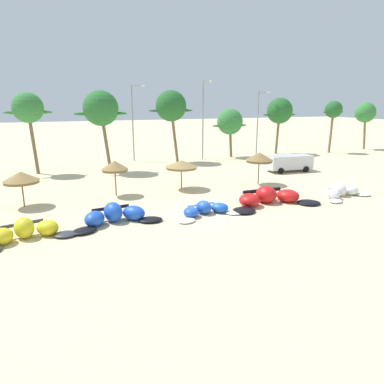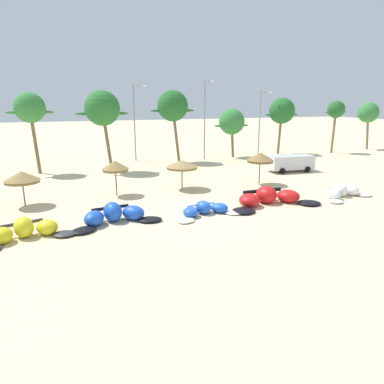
% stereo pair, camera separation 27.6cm
% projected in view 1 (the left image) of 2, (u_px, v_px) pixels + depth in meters
% --- Properties ---
extents(ground_plane, '(260.00, 260.00, 0.00)m').
position_uv_depth(ground_plane, '(204.00, 211.00, 25.83)').
color(ground_plane, beige).
extents(kite_far_left, '(5.50, 3.26, 1.24)m').
position_uv_depth(kite_far_left, '(26.00, 232.00, 20.48)').
color(kite_far_left, '#333338').
rests_on(kite_far_left, ground).
extents(kite_left, '(6.23, 3.24, 1.31)m').
position_uv_depth(kite_left, '(115.00, 215.00, 23.29)').
color(kite_left, black).
rests_on(kite_left, ground).
extents(kite_left_of_center, '(5.37, 2.71, 0.95)m').
position_uv_depth(kite_left_of_center, '(206.00, 210.00, 25.02)').
color(kite_left_of_center, white).
rests_on(kite_left_of_center, ground).
extents(kite_center, '(8.01, 3.62, 1.34)m').
position_uv_depth(kite_center, '(269.00, 198.00, 27.59)').
color(kite_center, black).
rests_on(kite_center, ground).
extents(kite_right_of_center, '(5.23, 2.91, 1.13)m').
position_uv_depth(kite_right_of_center, '(342.00, 192.00, 29.68)').
color(kite_right_of_center, white).
rests_on(kite_right_of_center, ground).
extents(beach_umbrella_near_van, '(2.64, 2.64, 2.73)m').
position_uv_depth(beach_umbrella_near_van, '(21.00, 177.00, 26.47)').
color(beach_umbrella_near_van, brown).
rests_on(beach_umbrella_near_van, ground).
extents(beach_umbrella_middle, '(2.25, 2.25, 3.01)m').
position_uv_depth(beach_umbrella_middle, '(115.00, 166.00, 29.55)').
color(beach_umbrella_middle, brown).
rests_on(beach_umbrella_middle, ground).
extents(beach_umbrella_near_palms, '(2.92, 2.92, 2.67)m').
position_uv_depth(beach_umbrella_near_palms, '(181.00, 164.00, 31.86)').
color(beach_umbrella_near_palms, brown).
rests_on(beach_umbrella_near_palms, ground).
extents(beach_umbrella_outermost, '(2.61, 2.61, 3.11)m').
position_uv_depth(beach_umbrella_outermost, '(259.00, 157.00, 33.62)').
color(beach_umbrella_outermost, brown).
rests_on(beach_umbrella_outermost, ground).
extents(parked_van, '(5.35, 2.60, 1.84)m').
position_uv_depth(parked_van, '(288.00, 162.00, 40.34)').
color(parked_van, silver).
rests_on(parked_van, ground).
extents(palm_left, '(4.85, 3.24, 8.79)m').
position_uv_depth(palm_left, '(28.00, 109.00, 37.46)').
color(palm_left, brown).
rests_on(palm_left, ground).
extents(palm_left_of_gap, '(5.79, 3.86, 9.02)m').
position_uv_depth(palm_left_of_gap, '(101.00, 109.00, 38.66)').
color(palm_left_of_gap, brown).
rests_on(palm_left_of_gap, ground).
extents(palm_center_left, '(5.93, 3.95, 9.23)m').
position_uv_depth(palm_center_left, '(171.00, 106.00, 45.17)').
color(palm_center_left, brown).
rests_on(palm_center_left, ground).
extents(palm_center_right, '(5.43, 3.62, 6.85)m').
position_uv_depth(palm_center_right, '(230.00, 122.00, 49.76)').
color(palm_center_right, brown).
rests_on(palm_center_right, ground).
extents(palm_right_of_gap, '(5.76, 3.84, 8.37)m').
position_uv_depth(palm_right_of_gap, '(280.00, 111.00, 53.01)').
color(palm_right_of_gap, brown).
rests_on(palm_right_of_gap, ground).
extents(palm_right, '(3.91, 2.61, 7.94)m').
position_uv_depth(palm_right, '(333.00, 110.00, 53.91)').
color(palm_right, '#7F6647').
rests_on(palm_right, ground).
extents(palm_rightmost, '(4.93, 3.29, 7.69)m').
position_uv_depth(palm_rightmost, '(365.00, 113.00, 58.07)').
color(palm_rightmost, '#7F6647').
rests_on(palm_rightmost, ground).
extents(lamppost_west, '(1.95, 0.24, 9.91)m').
position_uv_depth(lamppost_west, '(134.00, 119.00, 46.63)').
color(lamppost_west, gray).
rests_on(lamppost_west, ground).
extents(lamppost_west_center, '(1.42, 0.24, 10.53)m').
position_uv_depth(lamppost_west_center, '(204.00, 117.00, 47.62)').
color(lamppost_west_center, gray).
rests_on(lamppost_west_center, ground).
extents(lamppost_east_center, '(2.00, 0.24, 9.22)m').
position_uv_depth(lamppost_east_center, '(259.00, 120.00, 51.61)').
color(lamppost_east_center, gray).
rests_on(lamppost_east_center, ground).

